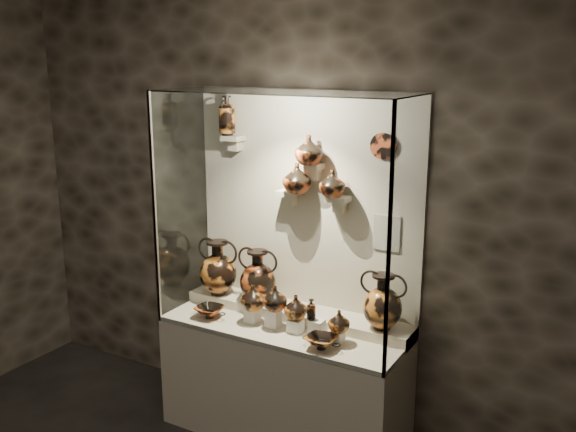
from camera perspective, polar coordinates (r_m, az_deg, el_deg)
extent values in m
cube|color=#2B241B|center=(4.45, 1.67, 0.86)|extent=(5.00, 0.02, 3.20)
cube|color=#C0B59A|center=(4.62, -0.37, -14.61)|extent=(1.70, 0.60, 0.80)
cube|color=#C5B398|center=(4.43, -0.38, -9.90)|extent=(1.68, 0.58, 0.03)
cube|color=#C5B398|center=(4.56, 0.74, -8.72)|extent=(1.70, 0.25, 0.10)
cube|color=#C0B59A|center=(4.44, 1.64, 0.85)|extent=(1.70, 0.03, 1.60)
cube|color=white|center=(3.93, -2.56, -0.93)|extent=(1.70, 0.01, 1.60)
cube|color=white|center=(4.65, -9.46, 1.25)|extent=(0.01, 0.60, 1.60)
cube|color=white|center=(3.84, 10.61, -1.54)|extent=(0.01, 0.60, 1.60)
cube|color=white|center=(4.06, -0.42, 10.96)|extent=(1.70, 0.60, 0.01)
cube|color=gray|center=(4.43, -11.76, 0.51)|extent=(0.02, 0.02, 1.60)
cube|color=gray|center=(3.57, 8.97, -2.62)|extent=(0.02, 0.02, 1.60)
cube|color=silver|center=(4.47, -3.17, -8.78)|extent=(0.09, 0.09, 0.10)
cube|color=silver|center=(4.38, -1.29, -9.04)|extent=(0.09, 0.09, 0.13)
cube|color=silver|center=(4.31, 0.68, -9.73)|extent=(0.09, 0.09, 0.09)
cube|color=silver|center=(4.24, 2.60, -9.97)|extent=(0.09, 0.09, 0.12)
cube|color=silver|center=(4.19, 4.33, -10.59)|extent=(0.09, 0.09, 0.08)
cube|color=#C0B59A|center=(4.58, -4.89, 6.93)|extent=(0.14, 0.12, 0.04)
cube|color=#C0B59A|center=(4.40, 0.04, 2.07)|extent=(0.14, 0.12, 0.04)
cube|color=#C0B59A|center=(4.27, 2.38, 4.41)|extent=(0.10, 0.12, 0.04)
cube|color=#C0B59A|center=(4.23, 4.52, 1.53)|extent=(0.14, 0.12, 0.04)
imported|color=#B06321|center=(4.40, -3.10, -7.20)|extent=(0.23, 0.23, 0.18)
imported|color=#AE471E|center=(4.31, -1.15, -7.31)|extent=(0.18, 0.18, 0.17)
imported|color=#B06321|center=(4.28, 0.71, -8.09)|extent=(0.19, 0.19, 0.16)
imported|color=#B06321|center=(4.12, 4.57, -9.31)|extent=(0.16, 0.16, 0.15)
imported|color=#AE471E|center=(4.30, 0.81, 3.38)|extent=(0.23, 0.23, 0.20)
imported|color=#AE471E|center=(4.23, 1.87, 5.89)|extent=(0.24, 0.24, 0.20)
imported|color=#AE471E|center=(4.19, 3.98, 2.92)|extent=(0.21, 0.21, 0.18)
cylinder|color=#B94A24|center=(4.10, 8.44, 6.17)|extent=(0.17, 0.02, 0.17)
cube|color=beige|center=(4.21, 8.73, -1.49)|extent=(0.18, 0.01, 0.24)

